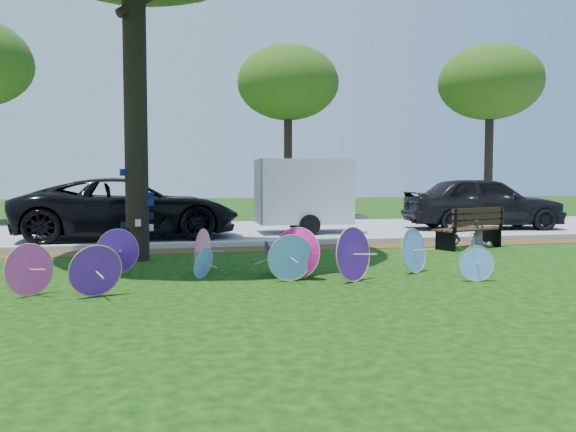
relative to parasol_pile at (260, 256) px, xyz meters
name	(u,v)px	position (x,y,z in m)	size (l,w,h in m)	color
ground	(285,286)	(0.27, -0.60, -0.37)	(90.00, 90.00, 0.00)	black
mulch_strip	(242,249)	(0.27, 3.90, -0.36)	(90.00, 1.00, 0.01)	#472D16
curb	(238,244)	(0.27, 4.60, -0.31)	(90.00, 0.30, 0.12)	#B7B5AD
street	(220,231)	(0.27, 8.75, -0.36)	(90.00, 8.00, 0.01)	gray
parasol_pile	(260,256)	(0.00, 0.00, 0.00)	(7.05, 2.31, 0.85)	#6921A9
black_van	(129,208)	(-2.33, 7.00, 0.44)	(2.69, 5.82, 1.62)	black
dark_pickup	(483,203)	(8.62, 7.71, 0.48)	(2.01, 4.99, 1.70)	black
cargo_trailer	(303,191)	(2.63, 7.59, 0.87)	(2.67, 1.69, 2.47)	silver
park_bench	(467,228)	(5.37, 3.07, 0.10)	(1.77, 0.67, 0.93)	black
person_left	(453,226)	(5.02, 3.12, 0.15)	(0.38, 0.25, 1.04)	#3D3F53
person_right	(480,221)	(5.72, 3.12, 0.24)	(0.59, 0.46, 1.21)	silver
bg_trees	(266,77)	(2.70, 14.15, 5.40)	(24.92, 6.44, 7.40)	black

